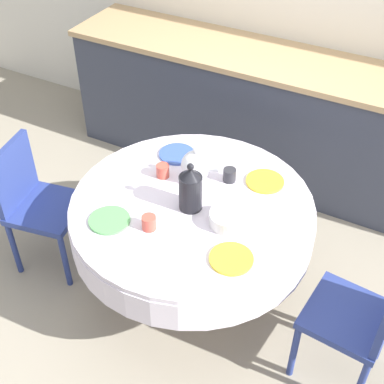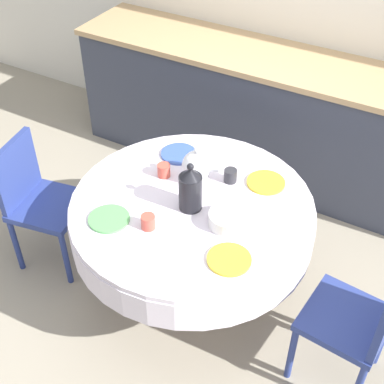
% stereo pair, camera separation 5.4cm
% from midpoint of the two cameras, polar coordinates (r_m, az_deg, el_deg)
% --- Properties ---
extents(ground_plane, '(12.00, 12.00, 0.00)m').
position_cam_midpoint_polar(ground_plane, '(3.38, -0.47, -10.53)').
color(ground_plane, '#9E937F').
extents(kitchen_counter, '(3.24, 0.64, 0.96)m').
position_cam_midpoint_polar(kitchen_counter, '(4.02, 8.95, 7.63)').
color(kitchen_counter, '#383D4C').
rests_on(kitchen_counter, ground_plane).
extents(dining_table, '(1.32, 1.32, 0.73)m').
position_cam_midpoint_polar(dining_table, '(2.93, -0.53, -3.03)').
color(dining_table, tan).
rests_on(dining_table, ground_plane).
extents(chair_left, '(0.44, 0.44, 0.86)m').
position_cam_midpoint_polar(chair_left, '(2.77, 17.29, -12.54)').
color(chair_left, navy).
rests_on(chair_left, ground_plane).
extents(chair_right, '(0.46, 0.46, 0.86)m').
position_cam_midpoint_polar(chair_right, '(3.38, -16.80, -0.81)').
color(chair_right, navy).
rests_on(chair_right, ground_plane).
extents(plate_near_left, '(0.21, 0.21, 0.01)m').
position_cam_midpoint_polar(plate_near_left, '(2.78, -9.34, -2.99)').
color(plate_near_left, '#5BA85B').
rests_on(plate_near_left, dining_table).
extents(cup_near_left, '(0.07, 0.07, 0.08)m').
position_cam_midpoint_polar(cup_near_left, '(2.70, -5.18, -3.28)').
color(cup_near_left, '#CC4C3D').
rests_on(cup_near_left, dining_table).
extents(plate_near_right, '(0.21, 0.21, 0.01)m').
position_cam_midpoint_polar(plate_near_right, '(2.56, 3.61, -7.12)').
color(plate_near_right, yellow).
rests_on(plate_near_right, dining_table).
extents(cup_near_right, '(0.07, 0.07, 0.08)m').
position_cam_midpoint_polar(cup_near_right, '(2.68, 3.75, -3.51)').
color(cup_near_right, white).
rests_on(cup_near_right, dining_table).
extents(plate_far_left, '(0.21, 0.21, 0.01)m').
position_cam_midpoint_polar(plate_far_left, '(3.19, -2.10, 4.07)').
color(plate_far_left, '#3856AD').
rests_on(plate_far_left, dining_table).
extents(cup_far_left, '(0.07, 0.07, 0.08)m').
position_cam_midpoint_polar(cup_far_left, '(3.01, -3.65, 2.27)').
color(cup_far_left, '#CC4C3D').
rests_on(cup_far_left, dining_table).
extents(plate_far_right, '(0.21, 0.21, 0.01)m').
position_cam_midpoint_polar(plate_far_right, '(3.01, 7.28, 1.14)').
color(plate_far_right, yellow).
rests_on(plate_far_right, dining_table).
extents(cup_far_right, '(0.07, 0.07, 0.08)m').
position_cam_midpoint_polar(cup_far_right, '(2.98, 3.50, 1.82)').
color(cup_far_right, '#28282D').
rests_on(cup_far_right, dining_table).
extents(coffee_carafe, '(0.12, 0.12, 0.29)m').
position_cam_midpoint_polar(coffee_carafe, '(2.75, -0.72, 0.29)').
color(coffee_carafe, black).
rests_on(coffee_carafe, dining_table).
extents(teapot, '(0.23, 0.17, 0.22)m').
position_cam_midpoint_polar(teapot, '(2.95, -0.06, 2.84)').
color(teapot, white).
rests_on(teapot, dining_table).
extents(fruit_bowl, '(0.19, 0.19, 0.07)m').
position_cam_midpoint_polar(fruit_bowl, '(2.72, 3.31, -2.84)').
color(fruit_bowl, silver).
rests_on(fruit_bowl, dining_table).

